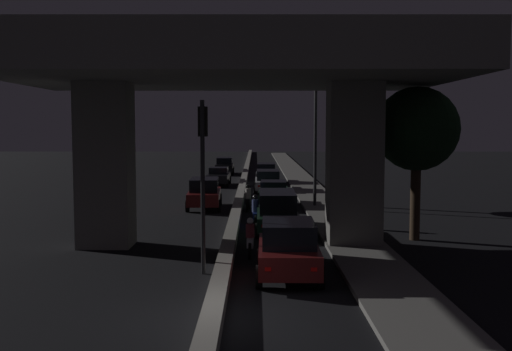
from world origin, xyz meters
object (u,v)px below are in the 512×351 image
Objects in this scene: car_dark_green_third at (273,193)px; motorcycle_black_filtering_far at (248,199)px; car_dark_red_lead at (288,248)px; car_dark_red_lead_oncoming at (204,193)px; car_dark_green_second at (277,211)px; car_grey_fifth at (266,173)px; motorcycle_white_filtering_near at (250,239)px; car_black_third_oncoming at (224,165)px; street_lamp at (311,130)px; car_white_fourth at (268,180)px; car_black_second_oncoming at (219,176)px; traffic_light_left_of_median at (203,157)px; motorcycle_blue_filtering_mid at (255,213)px; pedestrian_on_sidewalk at (341,207)px.

car_dark_green_third is 2.23× the size of motorcycle_black_filtering_far.
motorcycle_black_filtering_far is at bearing 6.37° from car_dark_red_lead.
car_dark_green_second is at bearing 24.68° from car_dark_red_lead_oncoming.
motorcycle_white_filtering_near is (-1.08, -28.12, -0.27)m from car_grey_fifth.
motorcycle_black_filtering_far is (-1.46, 15.12, -0.29)m from car_dark_red_lead.
car_black_third_oncoming reaches higher than motorcycle_black_filtering_far.
street_lamp reaches higher than car_white_fourth.
car_dark_red_lead reaches higher than car_black_second_oncoming.
motorcycle_black_filtering_far is at bearing 11.56° from car_dark_green_second.
street_lamp is 1.63× the size of car_white_fourth.
car_dark_red_lead_oncoming is 2.71m from motorcycle_black_filtering_far.
car_dark_green_second is 1.09× the size of car_grey_fifth.
street_lamp reaches higher than car_black_second_oncoming.
motorcycle_white_filtering_near is at bearing 3.40° from car_black_third_oncoming.
car_dark_red_lead_oncoming is (-3.86, -9.14, 0.10)m from car_white_fourth.
traffic_light_left_of_median is 0.72× the size of street_lamp.
car_black_third_oncoming reaches higher than motorcycle_white_filtering_near.
motorcycle_black_filtering_far is at bearing 68.63° from car_dark_red_lead_oncoming.
car_dark_red_lead is at bearing -173.96° from motorcycle_blue_filtering_mid.
motorcycle_black_filtering_far is at bearing 1.56° from motorcycle_white_filtering_near.
traffic_light_left_of_median is 2.87× the size of motorcycle_blue_filtering_mid.
pedestrian_on_sidewalk is (6.97, -6.64, 0.05)m from car_dark_red_lead_oncoming.
traffic_light_left_of_median is 10.85m from pedestrian_on_sidewalk.
car_black_second_oncoming is at bearing 109.07° from pedestrian_on_sidewalk.
motorcycle_black_filtering_far is (-1.40, 6.97, -0.34)m from car_dark_green_second.
street_lamp is at bearing 89.24° from car_dark_red_lead_oncoming.
car_grey_fifth is 2.33× the size of motorcycle_black_filtering_far.
motorcycle_blue_filtering_mid is at bearing -1.18° from motorcycle_white_filtering_near.
car_grey_fifth is at bearing -1.23° from motorcycle_black_filtering_far.
pedestrian_on_sidewalk is (4.43, -5.74, 0.33)m from motorcycle_black_filtering_far.
pedestrian_on_sidewalk is at bearing -16.71° from car_dark_red_lead.
car_dark_green_third is at bearing -0.35° from car_dark_green_second.
motorcycle_blue_filtering_mid is 5.48m from motorcycle_black_filtering_far.
pedestrian_on_sidewalk reaches higher than car_grey_fifth.
car_dark_red_lead_oncoming is (-1.30, 15.44, -2.86)m from traffic_light_left_of_median.
car_dark_green_third is 2.18× the size of motorcycle_white_filtering_near.
car_dark_green_third is at bearing 0.78° from car_dark_red_lead.
car_dark_green_third reaches higher than motorcycle_black_filtering_far.
car_dark_green_second is at bearing -179.66° from car_white_fourth.
car_white_fourth is at bearing 3.47° from car_dark_green_third.
traffic_light_left_of_median is 2.98× the size of motorcycle_white_filtering_near.
traffic_light_left_of_median is at bearing 78.81° from car_dark_red_lead.
street_lamp is 7.70m from pedestrian_on_sidewalk.
street_lamp is 1.65× the size of car_black_third_oncoming.
traffic_light_left_of_median is 15.76m from car_dark_red_lead_oncoming.
traffic_light_left_of_median is 8.50m from car_dark_green_second.
pedestrian_on_sidewalk is (2.95, -7.36, 0.18)m from car_dark_green_third.
motorcycle_blue_filtering_mid is at bearing 79.63° from traffic_light_left_of_median.
car_black_third_oncoming is 2.40× the size of motorcycle_blue_filtering_mid.
car_grey_fifth is (-2.30, 15.21, -3.68)m from street_lamp.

